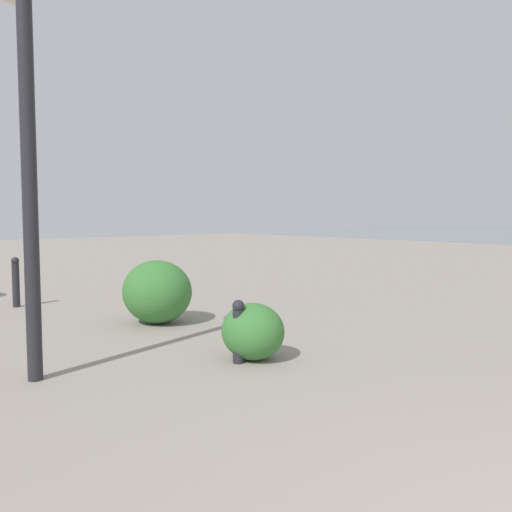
% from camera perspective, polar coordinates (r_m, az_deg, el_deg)
% --- Properties ---
extents(lamppost, '(0.98, 0.28, 3.85)m').
position_cam_1_polar(lamppost, '(5.61, -22.78, 14.35)').
color(lamppost, '#232328').
rests_on(lamppost, ground).
extents(bollard_near, '(0.13, 0.13, 0.68)m').
position_cam_1_polar(bollard_near, '(5.84, -1.85, -7.72)').
color(bollard_near, '#232328').
rests_on(bollard_near, ground).
extents(bollard_mid, '(0.13, 0.13, 0.86)m').
position_cam_1_polar(bollard_mid, '(10.16, -23.77, -2.40)').
color(bollard_mid, '#232328').
rests_on(bollard_mid, ground).
extents(shrub_low, '(0.73, 0.65, 0.62)m').
position_cam_1_polar(shrub_low, '(5.98, -0.34, -7.87)').
color(shrub_low, '#387533').
rests_on(shrub_low, ground).
extents(shrub_round, '(1.08, 0.97, 0.92)m').
position_cam_1_polar(shrub_round, '(8.05, -10.27, -3.69)').
color(shrub_round, '#387533').
rests_on(shrub_round, ground).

